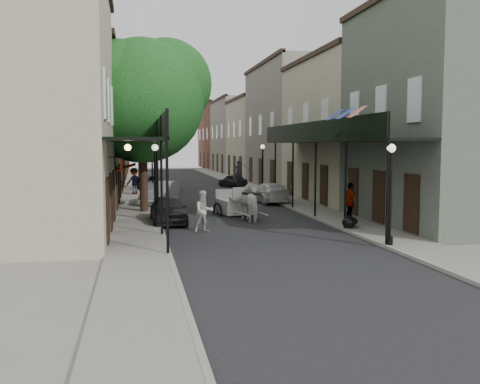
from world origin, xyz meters
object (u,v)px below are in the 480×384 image
tree_far (145,120)px  lamppost_left (155,181)px  lamppost_right_near (390,193)px  carriage (232,193)px  pedestrian_sidewalk_left (134,181)px  car_left_far (153,183)px  tree_near (150,96)px  car_right_far (233,181)px  car_left_near (168,209)px  pedestrian_walking (204,211)px  car_left_mid (160,193)px  lamppost_right_far (263,169)px  car_right_near (269,193)px  pedestrian_sidewalk_right (350,202)px  horse (252,203)px

tree_far → lamppost_left: size_ratio=2.32×
lamppost_right_near → carriage: bearing=110.3°
lamppost_right_near → pedestrian_sidewalk_left: 24.51m
lamppost_left → car_left_far: (0.50, 19.56, -1.44)m
tree_near → car_right_far: size_ratio=2.75×
car_left_near → car_left_far: car_left_near is taller
lamppost_left → car_right_far: 22.86m
pedestrian_walking → car_left_mid: (-1.37, 11.07, -0.17)m
tree_far → car_left_near: size_ratio=2.14×
tree_near → car_left_far: (0.60, 15.38, -5.88)m
car_left_far → lamppost_right_far: bearing=-63.1°
car_left_mid → car_right_near: 7.11m
lamppost_right_near → car_left_near: lamppost_right_near is taller
pedestrian_sidewalk_left → tree_far: bearing=-133.2°
lamppost_left → car_right_far: size_ratio=1.06×
lamppost_right_near → lamppost_left: same height
lamppost_right_near → car_right_far: (-0.50, 29.48, -1.45)m
lamppost_left → pedestrian_walking: 3.76m
car_left_far → car_right_near: car_right_near is taller
pedestrian_sidewalk_left → car_left_far: 5.14m
car_left_near → tree_far: bearing=90.3°
pedestrian_sidewalk_left → car_left_mid: size_ratio=0.44×
tree_far → lamppost_right_far: (8.35, -6.18, -3.79)m
tree_far → pedestrian_sidewalk_right: 22.78m
carriage → car_left_far: size_ratio=0.68×
pedestrian_walking → pedestrian_sidewalk_left: bearing=86.2°
lamppost_right_near → pedestrian_sidewalk_left: (-9.25, 22.68, -0.94)m
lamppost_right_far → horse: size_ratio=1.75×
car_left_far → car_left_near: bearing=-108.4°
horse → carriage: (-0.53, 2.74, 0.27)m
lamppost_right_near → pedestrian_sidewalk_right: bearing=80.8°
pedestrian_sidewalk_right → car_right_near: (-1.47, 10.06, -0.40)m
tree_far → pedestrian_sidewalk_left: 5.95m
lamppost_right_near → lamppost_right_far: 20.00m
lamppost_right_far → car_left_far: size_ratio=0.85×
pedestrian_walking → pedestrian_sidewalk_right: size_ratio=0.97×
lamppost_left → car_left_mid: size_ratio=0.83×
tree_far → car_left_far: bearing=64.9°
car_left_far → car_right_far: (7.20, 1.92, -0.01)m
car_right_near → pedestrian_walking: bearing=59.0°
lamppost_right_near → pedestrian_walking: size_ratio=2.05×
horse → carriage: size_ratio=0.71×
lamppost_right_near → car_left_mid: lamppost_right_near is taller
horse → car_left_mid: horse is taller
tree_near → car_left_far: bearing=87.8°
pedestrian_sidewalk_right → car_left_far: pedestrian_sidewalk_right is taller
lamppost_right_near → car_right_near: bearing=91.8°
lamppost_left → lamppost_right_near: bearing=-44.3°
car_left_near → car_right_near: car_left_near is taller
tree_far → car_right_near: size_ratio=1.91×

